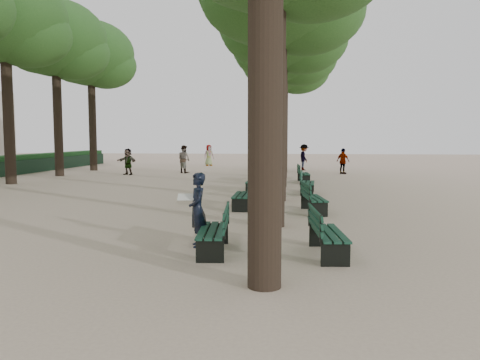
# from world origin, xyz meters

# --- Properties ---
(ground) EXTENTS (120.00, 120.00, 0.00)m
(ground) POSITION_xyz_m (0.00, 0.00, 0.00)
(ground) COLOR #C7AF96
(ground) RESTS_ON ground
(tree_central_3) EXTENTS (6.00, 6.00, 9.95)m
(tree_central_3) POSITION_xyz_m (1.50, 13.00, 7.65)
(tree_central_3) COLOR #33261C
(tree_central_3) RESTS_ON ground
(tree_central_4) EXTENTS (6.00, 6.00, 9.95)m
(tree_central_4) POSITION_xyz_m (1.50, 18.00, 7.65)
(tree_central_4) COLOR #33261C
(tree_central_4) RESTS_ON ground
(tree_central_5) EXTENTS (6.00, 6.00, 9.95)m
(tree_central_5) POSITION_xyz_m (1.50, 23.00, 7.65)
(tree_central_5) COLOR #33261C
(tree_central_5) RESTS_ON ground
(tree_far_3) EXTENTS (6.00, 6.00, 10.45)m
(tree_far_3) POSITION_xyz_m (-12.00, 13.00, 8.14)
(tree_far_3) COLOR #33261C
(tree_far_3) RESTS_ON ground
(tree_far_4) EXTENTS (6.00, 6.00, 10.45)m
(tree_far_4) POSITION_xyz_m (-12.00, 18.00, 8.14)
(tree_far_4) COLOR #33261C
(tree_far_4) RESTS_ON ground
(tree_far_5) EXTENTS (6.00, 6.00, 10.45)m
(tree_far_5) POSITION_xyz_m (-12.00, 23.00, 8.14)
(tree_far_5) COLOR #33261C
(tree_far_5) RESTS_ON ground
(bench_left_0) EXTENTS (0.72, 1.84, 0.92)m
(bench_left_0) POSITION_xyz_m (0.37, 0.06, 0.27)
(bench_left_0) COLOR black
(bench_left_0) RESTS_ON ground
(bench_left_1) EXTENTS (0.57, 1.80, 0.92)m
(bench_left_1) POSITION_xyz_m (0.37, 5.99, 0.27)
(bench_left_1) COLOR black
(bench_left_1) RESTS_ON ground
(bench_left_2) EXTENTS (0.63, 1.82, 0.92)m
(bench_left_2) POSITION_xyz_m (0.37, 10.88, 0.27)
(bench_left_2) COLOR black
(bench_left_2) RESTS_ON ground
(bench_left_3) EXTENTS (0.81, 1.86, 0.92)m
(bench_left_3) POSITION_xyz_m (0.37, 15.79, 0.27)
(bench_left_3) COLOR black
(bench_left_3) RESTS_ON ground
(bench_right_0) EXTENTS (0.73, 1.84, 0.92)m
(bench_right_0) POSITION_xyz_m (2.63, 0.05, 0.27)
(bench_right_0) COLOR black
(bench_right_0) RESTS_ON ground
(bench_right_1) EXTENTS (0.81, 1.86, 0.92)m
(bench_right_1) POSITION_xyz_m (2.63, 5.36, 0.27)
(bench_right_1) COLOR black
(bench_right_1) RESTS_ON ground
(bench_right_2) EXTENTS (0.68, 1.83, 0.92)m
(bench_right_2) POSITION_xyz_m (2.63, 10.36, 0.27)
(bench_right_2) COLOR black
(bench_right_2) RESTS_ON ground
(bench_right_3) EXTENTS (0.66, 1.83, 0.92)m
(bench_right_3) POSITION_xyz_m (2.63, 15.38, 0.27)
(bench_right_3) COLOR black
(bench_right_3) RESTS_ON ground
(man_with_map) EXTENTS (0.68, 0.69, 1.57)m
(man_with_map) POSITION_xyz_m (-0.04, 0.56, 0.78)
(man_with_map) COLOR black
(man_with_map) RESTS_ON ground
(pedestrian_a) EXTENTS (0.93, 0.82, 1.83)m
(pedestrian_a) POSITION_xyz_m (-5.01, 21.13, 0.91)
(pedestrian_a) COLOR #262628
(pedestrian_a) RESTS_ON ground
(pedestrian_d) EXTENTS (0.91, 0.76, 1.75)m
(pedestrian_d) POSITION_xyz_m (-4.79, 29.48, 0.88)
(pedestrian_d) COLOR #262628
(pedestrian_d) RESTS_ON ground
(pedestrian_c) EXTENTS (0.92, 0.91, 1.65)m
(pedestrian_c) POSITION_xyz_m (5.31, 21.37, 0.82)
(pedestrian_c) COLOR #262628
(pedestrian_c) RESTS_ON ground
(pedestrian_e) EXTENTS (1.53, 0.95, 1.66)m
(pedestrian_e) POSITION_xyz_m (-8.19, 19.37, 0.83)
(pedestrian_e) COLOR #262628
(pedestrian_e) RESTS_ON ground
(pedestrian_b) EXTENTS (0.62, 1.25, 1.86)m
(pedestrian_b) POSITION_xyz_m (2.93, 24.75, 0.93)
(pedestrian_b) COLOR #262628
(pedestrian_b) RESTS_ON ground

